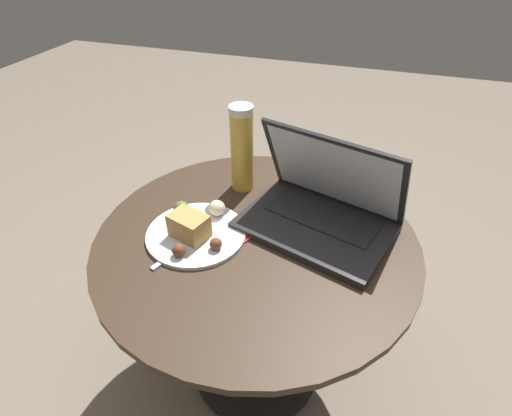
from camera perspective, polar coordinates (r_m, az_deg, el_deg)
The scene contains 7 objects.
ground_plane at distance 1.31m, azimuth 0.01°, elevation -21.57°, with size 6.00×6.00×0.00m, color #726656.
table at distance 1.00m, azimuth 0.02°, elevation -9.50°, with size 0.73×0.73×0.53m.
napkin at distance 0.92m, azimuth -7.55°, elevation -3.46°, with size 0.22×0.20×0.00m.
laptop at distance 0.92m, azimuth 9.32°, elevation -0.03°, with size 0.38×0.32×0.23m.
beer_glass at distance 1.01m, azimuth -2.03°, elevation 8.45°, with size 0.06×0.06×0.23m.
snack_plate at distance 0.91m, azimuth -8.76°, elevation -2.93°, with size 0.23×0.23×0.06m.
fork at distance 0.90m, azimuth -9.50°, elevation -5.01°, with size 0.08×0.17×0.00m.
Camera 1 is at (0.21, -0.65, 1.12)m, focal length 28.00 mm.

